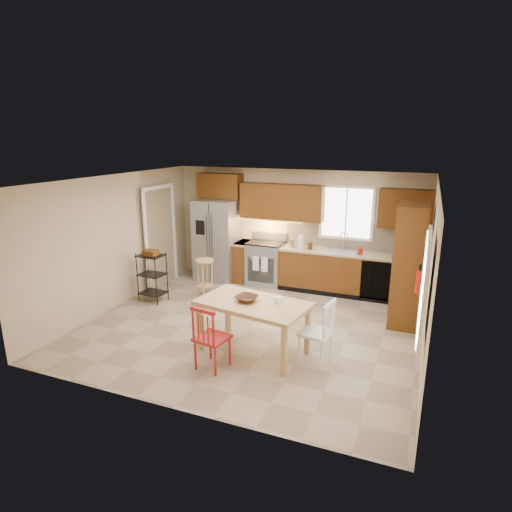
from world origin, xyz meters
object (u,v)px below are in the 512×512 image
object	(u,v)px
refrigerator	(217,240)
fire_extinguisher	(420,282)
utility_cart	(152,277)
table_bowl	(247,301)
table_jar	(278,301)
pantry	(409,265)
dining_table	(253,327)
soap_bottle	(360,250)
bar_stool	(205,278)
chair_white	(316,331)
chair_red	(212,337)
range_stove	(266,264)

from	to	relation	value
refrigerator	fire_extinguisher	xyz separation A→B (m)	(4.33, -1.98, 0.19)
refrigerator	utility_cart	bearing A→B (deg)	-108.21
table_bowl	utility_cart	bearing A→B (deg)	154.64
table_jar	utility_cart	xyz separation A→B (m)	(-2.99, 1.10, -0.33)
pantry	fire_extinguisher	xyz separation A→B (m)	(0.20, -1.05, 0.05)
fire_extinguisher	dining_table	size ratio (longest dim) A/B	0.22
soap_bottle	table_jar	distance (m)	2.91
table_jar	bar_stool	size ratio (longest dim) A/B	0.19
soap_bottle	chair_white	distance (m)	2.91
pantry	chair_red	world-z (taller)	pantry
fire_extinguisher	table_jar	bearing A→B (deg)	-155.88
table_bowl	table_jar	distance (m)	0.47
soap_bottle	fire_extinguisher	size ratio (longest dim) A/B	0.53
table_jar	pantry	bearing A→B (deg)	48.07
pantry	fire_extinguisher	world-z (taller)	pantry
fire_extinguisher	table_jar	size ratio (longest dim) A/B	2.52
soap_bottle	pantry	world-z (taller)	pantry
refrigerator	chair_red	xyz separation A→B (m)	(1.71, -3.58, -0.44)
refrigerator	table_bowl	xyz separation A→B (m)	(1.96, -2.93, -0.11)
dining_table	table_jar	size ratio (longest dim) A/B	11.32
refrigerator	chair_white	distance (m)	4.19
chair_red	table_bowl	bearing A→B (deg)	78.67
chair_red	bar_stool	world-z (taller)	chair_red
pantry	range_stove	bearing A→B (deg)	161.71
range_stove	table_jar	world-z (taller)	range_stove
table_jar	utility_cart	size ratio (longest dim) A/B	0.14
range_stove	chair_red	bearing A→B (deg)	-81.18
range_stove	fire_extinguisher	xyz separation A→B (m)	(3.18, -2.04, 0.64)
pantry	bar_stool	xyz separation A→B (m)	(-3.86, -0.19, -0.66)
chair_white	refrigerator	bearing A→B (deg)	55.92
pantry	dining_table	size ratio (longest dim) A/B	1.30
chair_white	bar_stool	distance (m)	3.27
refrigerator	bar_stool	distance (m)	1.26
refrigerator	utility_cart	distance (m)	1.87
chair_red	utility_cart	xyz separation A→B (m)	(-2.28, 1.85, 0.02)
range_stove	bar_stool	xyz separation A→B (m)	(-0.88, -1.18, -0.07)
chair_red	utility_cart	distance (m)	2.94
table_jar	bar_stool	bearing A→B (deg)	141.48
range_stove	fire_extinguisher	bearing A→B (deg)	-32.62
soap_bottle	bar_stool	bearing A→B (deg)	-159.42
fire_extinguisher	bar_stool	distance (m)	4.21
fire_extinguisher	chair_white	size ratio (longest dim) A/B	0.38
pantry	dining_table	distance (m)	2.95
pantry	utility_cart	size ratio (longest dim) A/B	2.13
soap_bottle	table_jar	xyz separation A→B (m)	(-0.76, -2.81, -0.17)
pantry	table_bowl	world-z (taller)	pantry
chair_red	chair_white	distance (m)	1.48
soap_bottle	table_bowl	world-z (taller)	soap_bottle
range_stove	pantry	xyz separation A→B (m)	(2.98, -0.99, 0.59)
refrigerator	soap_bottle	size ratio (longest dim) A/B	9.53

